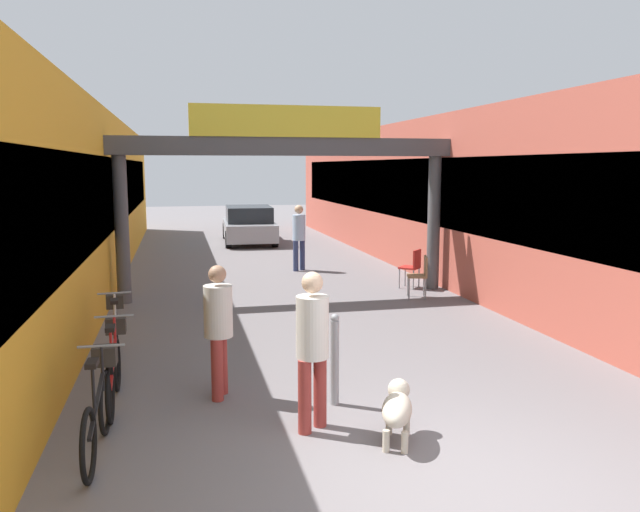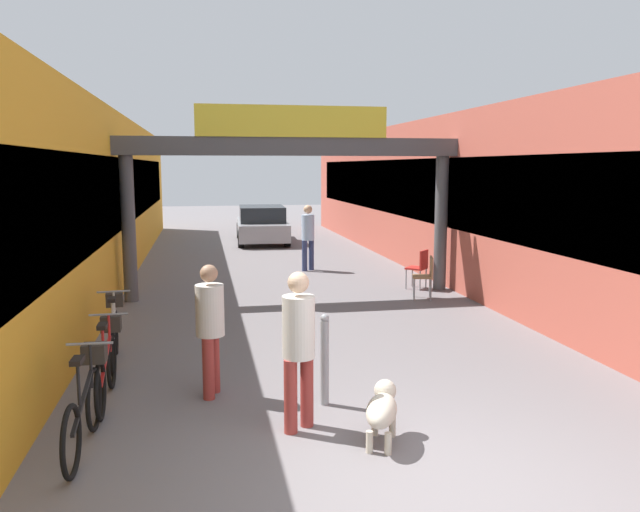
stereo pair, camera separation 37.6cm
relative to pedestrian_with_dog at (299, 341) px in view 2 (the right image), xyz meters
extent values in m
plane|color=slate|center=(0.93, -1.61, -0.96)|extent=(80.00, 80.00, 0.00)
cube|color=gold|center=(-4.17, 9.39, 1.00)|extent=(3.00, 26.00, 3.93)
cube|color=black|center=(-2.69, 9.39, 1.20)|extent=(0.04, 23.40, 1.57)
cube|color=#B25142|center=(6.03, 9.39, 1.00)|extent=(3.00, 26.00, 3.93)
cube|color=black|center=(4.55, 9.39, 1.20)|extent=(0.04, 23.40, 1.57)
cylinder|color=#4C4C4F|center=(-2.42, 6.90, 0.52)|extent=(0.28, 0.28, 2.97)
cylinder|color=#4C4C4F|center=(4.28, 6.90, 0.52)|extent=(0.28, 0.28, 2.97)
cube|color=#4C4C4F|center=(0.93, 6.90, 2.20)|extent=(7.40, 0.44, 0.37)
cube|color=yellow|center=(0.93, 6.70, 2.70)|extent=(3.96, 0.10, 0.64)
cylinder|color=#99332D|center=(-0.10, -0.07, -0.57)|extent=(0.20, 0.20, 0.79)
cylinder|color=#99332D|center=(0.10, 0.07, -0.57)|extent=(0.20, 0.20, 0.79)
cylinder|color=silver|center=(0.00, 0.00, 0.15)|extent=(0.47, 0.47, 0.65)
sphere|color=beige|center=(0.00, 0.00, 0.61)|extent=(0.31, 0.31, 0.22)
cylinder|color=#99332D|center=(-0.92, 1.06, -0.59)|extent=(0.17, 0.17, 0.75)
cylinder|color=#99332D|center=(-0.85, 1.29, -0.59)|extent=(0.17, 0.17, 0.75)
cylinder|color=silver|center=(-0.89, 1.17, 0.09)|extent=(0.42, 0.42, 0.62)
sphere|color=tan|center=(-0.89, 1.17, 0.53)|extent=(0.26, 0.26, 0.21)
cylinder|color=navy|center=(1.90, 10.06, -0.56)|extent=(0.19, 0.19, 0.81)
cylinder|color=navy|center=(1.70, 9.93, -0.56)|extent=(0.19, 0.19, 0.81)
cylinder|color=#A5BFE0|center=(1.80, 10.00, 0.18)|extent=(0.47, 0.47, 0.67)
sphere|color=tan|center=(1.80, 10.00, 0.67)|extent=(0.32, 0.32, 0.23)
ellipsoid|color=beige|center=(0.75, -0.51, -0.61)|extent=(0.54, 0.74, 0.27)
sphere|color=beige|center=(0.87, -0.23, -0.52)|extent=(0.30, 0.30, 0.23)
sphere|color=white|center=(0.83, -0.32, -0.62)|extent=(0.22, 0.22, 0.16)
cylinder|color=beige|center=(0.75, -0.29, -0.86)|extent=(0.09, 0.09, 0.22)
cylinder|color=beige|center=(0.91, -0.36, -0.86)|extent=(0.09, 0.09, 0.22)
cylinder|color=beige|center=(0.59, -0.67, -0.86)|extent=(0.09, 0.09, 0.22)
cylinder|color=beige|center=(0.75, -0.74, -0.86)|extent=(0.09, 0.09, 0.22)
torus|color=black|center=(-2.11, 0.38, -0.63)|extent=(0.07, 0.67, 0.67)
torus|color=black|center=(-2.14, -0.64, -0.63)|extent=(0.07, 0.67, 0.67)
cube|color=black|center=(-2.13, -0.13, -0.45)|extent=(0.06, 0.94, 0.34)
cylinder|color=black|center=(-2.13, -0.25, -0.23)|extent=(0.03, 0.03, 0.42)
cube|color=black|center=(-2.13, -0.25, -0.01)|extent=(0.11, 0.22, 0.05)
cylinder|color=black|center=(-2.11, 0.32, -0.25)|extent=(0.03, 0.03, 0.46)
cylinder|color=gray|center=(-2.11, 0.32, -0.01)|extent=(0.46, 0.04, 0.03)
cube|color=#332D28|center=(-2.11, 0.52, -0.17)|extent=(0.25, 0.21, 0.20)
torus|color=black|center=(-2.11, 1.67, -0.63)|extent=(0.06, 0.67, 0.67)
torus|color=black|center=(-2.09, 0.65, -0.63)|extent=(0.06, 0.67, 0.67)
cube|color=red|center=(-2.10, 1.16, -0.45)|extent=(0.05, 0.94, 0.34)
cylinder|color=red|center=(-2.09, 1.04, -0.23)|extent=(0.03, 0.03, 0.42)
cube|color=black|center=(-2.09, 1.04, -0.01)|extent=(0.10, 0.22, 0.05)
cylinder|color=red|center=(-2.11, 1.61, -0.25)|extent=(0.03, 0.03, 0.46)
cylinder|color=gray|center=(-2.11, 1.61, -0.01)|extent=(0.46, 0.04, 0.03)
cube|color=#332D28|center=(-2.11, 1.81, -0.17)|extent=(0.24, 0.20, 0.20)
torus|color=black|center=(-2.24, 3.13, -0.63)|extent=(0.11, 0.67, 0.67)
torus|color=black|center=(-2.15, 2.11, -0.63)|extent=(0.11, 0.67, 0.67)
cube|color=beige|center=(-2.20, 2.62, -0.45)|extent=(0.12, 0.94, 0.34)
cylinder|color=beige|center=(-2.19, 2.50, -0.23)|extent=(0.03, 0.03, 0.42)
cube|color=black|center=(-2.19, 2.50, -0.01)|extent=(0.12, 0.23, 0.05)
cylinder|color=beige|center=(-2.24, 3.07, -0.25)|extent=(0.03, 0.03, 0.46)
cylinder|color=gray|center=(-2.24, 3.07, -0.01)|extent=(0.46, 0.07, 0.03)
cube|color=#332D28|center=(-2.26, 3.27, -0.17)|extent=(0.26, 0.22, 0.20)
cylinder|color=gray|center=(0.40, 0.63, -0.46)|extent=(0.10, 0.10, 1.00)
sphere|color=gray|center=(0.40, 0.63, 0.07)|extent=(0.10, 0.10, 0.10)
cylinder|color=gray|center=(3.33, 5.89, -0.74)|extent=(0.04, 0.04, 0.45)
cylinder|color=gray|center=(3.43, 6.22, -0.74)|extent=(0.04, 0.04, 0.45)
cylinder|color=gray|center=(3.66, 5.80, -0.74)|extent=(0.04, 0.04, 0.45)
cylinder|color=gray|center=(3.76, 6.12, -0.74)|extent=(0.04, 0.04, 0.45)
cube|color=olive|center=(3.54, 6.01, -0.49)|extent=(0.50, 0.50, 0.04)
cube|color=olive|center=(3.72, 5.96, -0.27)|extent=(0.15, 0.39, 0.40)
cylinder|color=gray|center=(3.55, 7.07, -0.74)|extent=(0.04, 0.04, 0.45)
cylinder|color=gray|center=(3.78, 7.32, -0.74)|extent=(0.04, 0.04, 0.45)
cylinder|color=gray|center=(3.80, 6.84, -0.74)|extent=(0.04, 0.04, 0.45)
cylinder|color=gray|center=(4.03, 7.09, -0.74)|extent=(0.04, 0.04, 0.45)
cube|color=#B2231E|center=(3.79, 7.08, -0.49)|extent=(0.57, 0.57, 0.04)
cube|color=#B2231E|center=(3.92, 6.96, -0.27)|extent=(0.30, 0.32, 0.40)
cube|color=#99999E|center=(1.19, 16.49, -0.48)|extent=(1.92, 4.07, 0.60)
cube|color=#1E2328|center=(1.19, 16.34, 0.09)|extent=(1.67, 2.27, 0.55)
cylinder|color=black|center=(0.46, 17.97, -0.66)|extent=(0.23, 0.61, 0.60)
cylinder|color=black|center=(2.05, 17.90, -0.66)|extent=(0.23, 0.61, 0.60)
cylinder|color=black|center=(0.34, 15.07, -0.66)|extent=(0.23, 0.61, 0.60)
cylinder|color=black|center=(1.92, 15.00, -0.66)|extent=(0.23, 0.61, 0.60)
camera|label=1|loc=(-1.32, -6.11, 1.78)|focal=35.00mm
camera|label=2|loc=(-0.95, -6.18, 1.78)|focal=35.00mm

